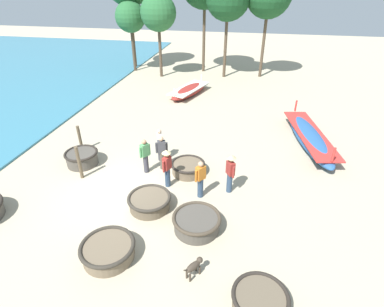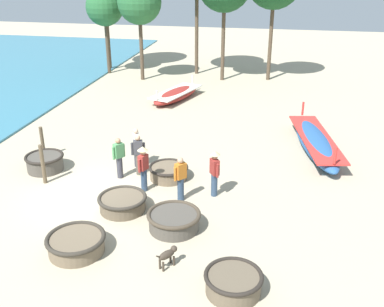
# 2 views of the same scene
# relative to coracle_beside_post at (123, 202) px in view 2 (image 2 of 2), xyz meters

# --- Properties ---
(ground_plane) EXTENTS (80.00, 80.00, 0.00)m
(ground_plane) POSITION_rel_coracle_beside_post_xyz_m (-1.26, 0.78, -0.28)
(ground_plane) COLOR tan
(coracle_beside_post) EXTENTS (1.59, 1.59, 0.51)m
(coracle_beside_post) POSITION_rel_coracle_beside_post_xyz_m (0.00, 0.00, 0.00)
(coracle_beside_post) COLOR brown
(coracle_beside_post) RESTS_ON ground
(coracle_front_left) EXTENTS (1.47, 1.47, 0.51)m
(coracle_front_left) POSITION_rel_coracle_beside_post_xyz_m (0.92, 2.47, -0.00)
(coracle_front_left) COLOR brown
(coracle_front_left) RESTS_ON ground
(coracle_tilted) EXTENTS (1.46, 1.46, 0.54)m
(coracle_tilted) POSITION_rel_coracle_beside_post_xyz_m (3.93, -3.20, 0.02)
(coracle_tilted) COLOR brown
(coracle_tilted) RESTS_ON ground
(coracle_upturned) EXTENTS (1.46, 1.46, 0.63)m
(coracle_upturned) POSITION_rel_coracle_beside_post_xyz_m (-3.89, 2.26, 0.06)
(coracle_upturned) COLOR #4C473F
(coracle_upturned) RESTS_ON ground
(coracle_far_right) EXTENTS (1.65, 1.65, 0.52)m
(coracle_far_right) POSITION_rel_coracle_beside_post_xyz_m (-0.51, -2.40, 0.01)
(coracle_far_right) COLOR brown
(coracle_far_right) RESTS_ON ground
(coracle_front_right) EXTENTS (1.63, 1.63, 0.55)m
(coracle_front_right) POSITION_rel_coracle_beside_post_xyz_m (1.88, -0.75, 0.02)
(coracle_front_right) COLOR #4C473F
(coracle_front_right) RESTS_ON ground
(long_boat_white_hull) EXTENTS (2.23, 6.01, 1.29)m
(long_boat_white_hull) POSITION_rel_coracle_beside_post_xyz_m (6.36, 6.20, 0.10)
(long_boat_white_hull) COLOR #285693
(long_boat_white_hull) RESTS_ON ground
(long_boat_green_hull) EXTENTS (2.54, 4.37, 1.01)m
(long_boat_green_hull) POSITION_rel_coracle_beside_post_xyz_m (-1.04, 12.24, 0.02)
(long_boat_green_hull) COLOR maroon
(long_boat_green_hull) RESTS_ON ground
(fisherman_by_coracle) EXTENTS (0.33, 0.50, 1.57)m
(fisherman_by_coracle) POSITION_rel_coracle_beside_post_xyz_m (-0.53, 3.26, 0.56)
(fisherman_by_coracle) COLOR #383842
(fisherman_by_coracle) RESTS_ON ground
(fisherman_standing_left) EXTENTS (0.38, 0.44, 1.57)m
(fisherman_standing_left) POSITION_rel_coracle_beside_post_xyz_m (-0.86, 2.20, 0.56)
(fisherman_standing_left) COLOR #383842
(fisherman_standing_left) RESTS_ON ground
(fisherman_hauling) EXTENTS (0.36, 0.50, 1.67)m
(fisherman_hauling) POSITION_rel_coracle_beside_post_xyz_m (0.31, 1.40, 0.68)
(fisherman_hauling) COLOR #2D425B
(fisherman_hauling) RESTS_ON ground
(fisherman_with_hat) EXTENTS (0.51, 0.30, 1.57)m
(fisherman_with_hat) POSITION_rel_coracle_beside_post_xyz_m (-0.25, 2.61, 0.56)
(fisherman_with_hat) COLOR #4C473D
(fisherman_with_hat) RESTS_ON ground
(fisherman_standing_right) EXTENTS (0.38, 0.43, 1.57)m
(fisherman_standing_right) POSITION_rel_coracle_beside_post_xyz_m (1.70, 0.99, 0.56)
(fisherman_standing_right) COLOR #2D425B
(fisherman_standing_right) RESTS_ON ground
(fisherman_crouching) EXTENTS (0.37, 0.45, 1.67)m
(fisherman_crouching) POSITION_rel_coracle_beside_post_xyz_m (2.76, 1.51, 0.68)
(fisherman_crouching) COLOR #2D425B
(fisherman_crouching) RESTS_ON ground
(dog) EXTENTS (0.47, 0.58, 0.55)m
(dog) POSITION_rel_coracle_beside_post_xyz_m (2.14, -2.54, 0.10)
(dog) COLOR #3D3328
(dog) RESTS_ON ground
(mooring_post_mid_beach) EXTENTS (0.14, 0.14, 1.48)m
(mooring_post_mid_beach) POSITION_rel_coracle_beside_post_xyz_m (-3.39, 1.26, 0.47)
(mooring_post_mid_beach) COLOR brown
(mooring_post_mid_beach) RESTS_ON ground
(mooring_post_inland) EXTENTS (0.14, 0.14, 1.30)m
(mooring_post_inland) POSITION_rel_coracle_beside_post_xyz_m (-4.55, 3.39, 0.37)
(mooring_post_inland) COLOR brown
(mooring_post_inland) RESTS_ON ground
(tree_right_mid) EXTENTS (2.50, 2.50, 5.69)m
(tree_right_mid) POSITION_rel_coracle_beside_post_xyz_m (-7.09, 17.60, 4.13)
(tree_right_mid) COLOR #4C3D2D
(tree_right_mid) RESTS_ON ground
(tree_left_mid) EXTENTS (2.77, 2.77, 6.31)m
(tree_left_mid) POSITION_rel_coracle_beside_post_xyz_m (-4.26, 16.28, 4.61)
(tree_left_mid) COLOR #4C3D2D
(tree_left_mid) RESTS_ON ground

